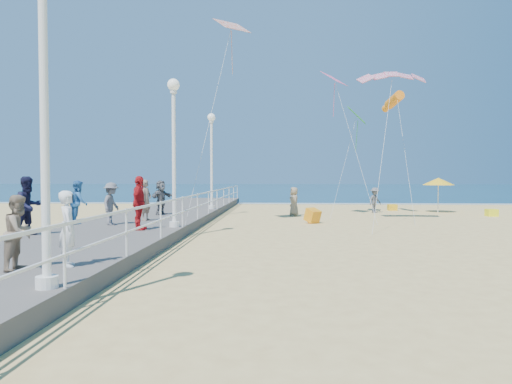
{
  "coord_description": "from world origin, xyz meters",
  "views": [
    {
      "loc": [
        -1.53,
        -16.22,
        2.24
      ],
      "look_at": [
        -2.5,
        2.0,
        1.6
      ],
      "focal_mm": 32.0,
      "sensor_mm": 36.0,
      "label": 1
    }
  ],
  "objects_px": {
    "spectator_7": "(29,206)",
    "beach_chair_left": "(392,207)",
    "lamp_post_near": "(44,88)",
    "beach_chair_right": "(492,213)",
    "spectator_1": "(19,232)",
    "beach_umbrella": "(438,181)",
    "beach_walker_a": "(375,200)",
    "box_kite": "(313,217)",
    "spectator_2": "(111,204)",
    "spectator_5": "(161,197)",
    "lamp_post_far": "(212,150)",
    "woman_holding_toddler": "(68,229)",
    "toddler_held": "(79,202)",
    "spectator_3": "(139,203)",
    "beach_walker_c": "(294,202)",
    "lamp_post_mid": "(174,136)",
    "spectator_6": "(146,200)"
  },
  "relations": [
    {
      "from": "spectator_7",
      "to": "beach_chair_left",
      "type": "distance_m",
      "value": 22.32
    },
    {
      "from": "spectator_5",
      "to": "beach_walker_a",
      "type": "bearing_deg",
      "value": -34.71
    },
    {
      "from": "beach_chair_left",
      "to": "beach_walker_a",
      "type": "bearing_deg",
      "value": -127.54
    },
    {
      "from": "beach_chair_right",
      "to": "lamp_post_far",
      "type": "bearing_deg",
      "value": -177.21
    },
    {
      "from": "spectator_6",
      "to": "beach_walker_c",
      "type": "xyz_separation_m",
      "value": [
        6.31,
        7.03,
        -0.43
      ]
    },
    {
      "from": "spectator_2",
      "to": "beach_walker_c",
      "type": "relative_size",
      "value": 0.99
    },
    {
      "from": "spectator_1",
      "to": "spectator_3",
      "type": "height_order",
      "value": "spectator_3"
    },
    {
      "from": "box_kite",
      "to": "beach_chair_right",
      "type": "distance_m",
      "value": 11.12
    },
    {
      "from": "spectator_1",
      "to": "spectator_5",
      "type": "distance_m",
      "value": 12.78
    },
    {
      "from": "beach_chair_right",
      "to": "toddler_held",
      "type": "bearing_deg",
      "value": -133.41
    },
    {
      "from": "spectator_1",
      "to": "lamp_post_mid",
      "type": "bearing_deg",
      "value": -9.82
    },
    {
      "from": "spectator_2",
      "to": "spectator_5",
      "type": "xyz_separation_m",
      "value": [
        0.68,
        4.58,
        0.02
      ]
    },
    {
      "from": "lamp_post_mid",
      "to": "box_kite",
      "type": "distance_m",
      "value": 8.32
    },
    {
      "from": "beach_walker_a",
      "to": "beach_chair_right",
      "type": "distance_m",
      "value": 6.38
    },
    {
      "from": "spectator_5",
      "to": "beach_chair_right",
      "type": "relative_size",
      "value": 2.99
    },
    {
      "from": "spectator_6",
      "to": "spectator_2",
      "type": "bearing_deg",
      "value": 165.4
    },
    {
      "from": "spectator_5",
      "to": "beach_walker_c",
      "type": "bearing_deg",
      "value": -32.31
    },
    {
      "from": "lamp_post_far",
      "to": "beach_umbrella",
      "type": "relative_size",
      "value": 2.49
    },
    {
      "from": "spectator_7",
      "to": "beach_chair_right",
      "type": "distance_m",
      "value": 23.13
    },
    {
      "from": "beach_umbrella",
      "to": "lamp_post_far",
      "type": "bearing_deg",
      "value": -166.3
    },
    {
      "from": "spectator_1",
      "to": "box_kite",
      "type": "height_order",
      "value": "spectator_1"
    },
    {
      "from": "toddler_held",
      "to": "box_kite",
      "type": "bearing_deg",
      "value": -48.78
    },
    {
      "from": "spectator_7",
      "to": "box_kite",
      "type": "xyz_separation_m",
      "value": [
        9.28,
        8.02,
        -1.01
      ]
    },
    {
      "from": "lamp_post_far",
      "to": "spectator_7",
      "type": "relative_size",
      "value": 2.91
    },
    {
      "from": "spectator_2",
      "to": "spectator_5",
      "type": "relative_size",
      "value": 0.97
    },
    {
      "from": "beach_walker_c",
      "to": "spectator_7",
      "type": "bearing_deg",
      "value": -49.61
    },
    {
      "from": "spectator_7",
      "to": "beach_chair_left",
      "type": "xyz_separation_m",
      "value": [
        15.05,
        16.45,
        -1.11
      ]
    },
    {
      "from": "woman_holding_toddler",
      "to": "lamp_post_mid",
      "type": "bearing_deg",
      "value": -28.08
    },
    {
      "from": "toddler_held",
      "to": "beach_umbrella",
      "type": "height_order",
      "value": "toddler_held"
    },
    {
      "from": "beach_umbrella",
      "to": "box_kite",
      "type": "bearing_deg",
      "value": -139.87
    },
    {
      "from": "spectator_2",
      "to": "beach_umbrella",
      "type": "bearing_deg",
      "value": -50.69
    },
    {
      "from": "beach_walker_c",
      "to": "spectator_1",
      "type": "bearing_deg",
      "value": -33.27
    },
    {
      "from": "lamp_post_near",
      "to": "spectator_1",
      "type": "relative_size",
      "value": 3.61
    },
    {
      "from": "spectator_1",
      "to": "beach_chair_left",
      "type": "height_order",
      "value": "spectator_1"
    },
    {
      "from": "woman_holding_toddler",
      "to": "spectator_3",
      "type": "relative_size",
      "value": 0.84
    },
    {
      "from": "spectator_5",
      "to": "box_kite",
      "type": "xyz_separation_m",
      "value": [
        7.21,
        0.23,
        -0.92
      ]
    },
    {
      "from": "beach_umbrella",
      "to": "beach_chair_right",
      "type": "distance_m",
      "value": 3.69
    },
    {
      "from": "lamp_post_near",
      "to": "beach_walker_a",
      "type": "distance_m",
      "value": 23.13
    },
    {
      "from": "lamp_post_far",
      "to": "spectator_2",
      "type": "height_order",
      "value": "lamp_post_far"
    },
    {
      "from": "spectator_1",
      "to": "spectator_3",
      "type": "bearing_deg",
      "value": -2.87
    },
    {
      "from": "spectator_1",
      "to": "beach_umbrella",
      "type": "distance_m",
      "value": 24.8
    },
    {
      "from": "spectator_2",
      "to": "spectator_6",
      "type": "distance_m",
      "value": 1.87
    },
    {
      "from": "lamp_post_mid",
      "to": "spectator_5",
      "type": "xyz_separation_m",
      "value": [
        -1.85,
        5.18,
        -2.44
      ]
    },
    {
      "from": "beach_chair_left",
      "to": "lamp_post_far",
      "type": "bearing_deg",
      "value": -156.47
    },
    {
      "from": "woman_holding_toddler",
      "to": "beach_walker_a",
      "type": "xyz_separation_m",
      "value": [
        10.07,
        19.07,
        -0.4
      ]
    },
    {
      "from": "toddler_held",
      "to": "beach_chair_left",
      "type": "xyz_separation_m",
      "value": [
        11.45,
        20.91,
        -1.5
      ]
    },
    {
      "from": "toddler_held",
      "to": "spectator_7",
      "type": "xyz_separation_m",
      "value": [
        -3.6,
        4.46,
        -0.38
      ]
    },
    {
      "from": "lamp_post_near",
      "to": "beach_chair_right",
      "type": "relative_size",
      "value": 9.67
    },
    {
      "from": "lamp_post_far",
      "to": "beach_umbrella",
      "type": "distance_m",
      "value": 14.02
    },
    {
      "from": "spectator_3",
      "to": "woman_holding_toddler",
      "type": "bearing_deg",
      "value": -177.28
    }
  ]
}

